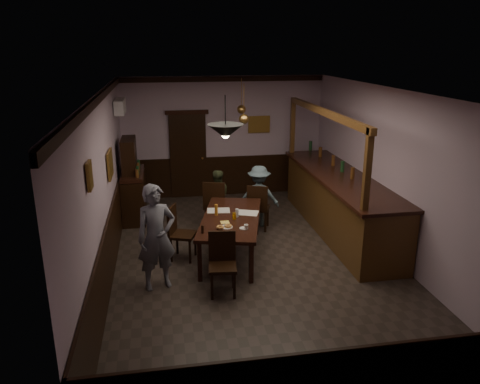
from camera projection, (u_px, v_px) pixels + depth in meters
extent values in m
cube|color=#2D2621|center=(255.00, 261.00, 8.41)|extent=(5.00, 8.00, 0.01)
cube|color=white|center=(256.00, 91.00, 7.50)|extent=(5.00, 8.00, 0.01)
cube|color=#BEA3BA|center=(223.00, 137.00, 11.72)|extent=(5.00, 0.01, 3.00)
cube|color=#BEA3BA|center=(345.00, 303.00, 4.20)|extent=(5.00, 0.01, 3.00)
cube|color=#BEA3BA|center=(104.00, 188.00, 7.55)|extent=(0.01, 8.00, 3.00)
cube|color=#BEA3BA|center=(392.00, 174.00, 8.36)|extent=(0.01, 8.00, 3.00)
cube|color=black|center=(231.00, 219.00, 8.43)|extent=(1.50, 2.38, 0.06)
cube|color=black|center=(200.00, 262.00, 7.60)|extent=(0.07, 0.07, 0.69)
cube|color=black|center=(251.00, 263.00, 7.54)|extent=(0.07, 0.07, 0.69)
cube|color=black|center=(215.00, 217.00, 9.54)|extent=(0.07, 0.07, 0.69)
cube|color=black|center=(256.00, 219.00, 9.48)|extent=(0.07, 0.07, 0.69)
cube|color=black|center=(216.00, 205.00, 9.82)|extent=(0.57, 0.57, 0.05)
cube|color=black|center=(214.00, 195.00, 9.53)|extent=(0.45, 0.17, 0.54)
cube|color=black|center=(226.00, 214.00, 10.05)|extent=(0.04, 0.04, 0.47)
cube|color=black|center=(209.00, 213.00, 10.09)|extent=(0.04, 0.04, 0.47)
cube|color=black|center=(223.00, 220.00, 9.70)|extent=(0.04, 0.04, 0.47)
cube|color=black|center=(206.00, 220.00, 9.74)|extent=(0.04, 0.04, 0.47)
cube|color=black|center=(258.00, 208.00, 9.76)|extent=(0.55, 0.55, 0.05)
cube|color=black|center=(257.00, 198.00, 9.50)|extent=(0.41, 0.19, 0.51)
cube|color=black|center=(268.00, 216.00, 9.96)|extent=(0.04, 0.04, 0.44)
cube|color=black|center=(252.00, 215.00, 10.03)|extent=(0.04, 0.04, 0.44)
cube|color=black|center=(265.00, 222.00, 9.64)|extent=(0.04, 0.04, 0.44)
cube|color=black|center=(249.00, 221.00, 9.70)|extent=(0.04, 0.04, 0.44)
cube|color=black|center=(223.00, 267.00, 7.18)|extent=(0.46, 0.46, 0.05)
cube|color=black|center=(222.00, 246.00, 7.28)|extent=(0.42, 0.08, 0.50)
cube|color=black|center=(212.00, 287.00, 7.08)|extent=(0.04, 0.04, 0.43)
cube|color=black|center=(234.00, 286.00, 7.10)|extent=(0.04, 0.04, 0.43)
cube|color=black|center=(212.00, 276.00, 7.40)|extent=(0.04, 0.04, 0.43)
cube|color=black|center=(233.00, 275.00, 7.43)|extent=(0.04, 0.04, 0.43)
cube|color=black|center=(183.00, 235.00, 8.38)|extent=(0.55, 0.55, 0.05)
cube|color=black|center=(172.00, 220.00, 8.33)|extent=(0.19, 0.41, 0.51)
cube|color=black|center=(190.00, 252.00, 8.26)|extent=(0.04, 0.04, 0.44)
cube|color=black|center=(195.00, 244.00, 8.58)|extent=(0.04, 0.04, 0.44)
cube|color=black|center=(171.00, 250.00, 8.32)|extent=(0.04, 0.04, 0.44)
cube|color=black|center=(177.00, 243.00, 8.64)|extent=(0.04, 0.04, 0.44)
imported|color=slate|center=(156.00, 237.00, 7.28)|extent=(0.71, 0.57, 1.71)
imported|color=#3C462A|center=(217.00, 197.00, 9.97)|extent=(0.59, 0.47, 1.20)
imported|color=slate|center=(259.00, 196.00, 9.89)|extent=(0.95, 0.70, 1.31)
cube|color=silver|center=(218.00, 210.00, 8.74)|extent=(0.45, 0.34, 0.01)
cube|color=silver|center=(247.00, 213.00, 8.62)|extent=(0.50, 0.43, 0.01)
cube|color=#F9D85B|center=(225.00, 222.00, 8.17)|extent=(0.18, 0.18, 0.00)
cylinder|color=white|center=(244.00, 228.00, 7.89)|extent=(0.15, 0.15, 0.01)
imported|color=white|center=(246.00, 227.00, 7.85)|extent=(0.10, 0.10, 0.07)
cylinder|color=white|center=(226.00, 227.00, 7.94)|extent=(0.22, 0.22, 0.01)
torus|color=#C68C47|center=(220.00, 227.00, 7.87)|extent=(0.13, 0.13, 0.04)
torus|color=#C68C47|center=(228.00, 226.00, 7.92)|extent=(0.13, 0.13, 0.04)
cylinder|color=orange|center=(234.00, 216.00, 8.29)|extent=(0.07, 0.07, 0.12)
cylinder|color=#BF721E|center=(216.00, 210.00, 8.49)|extent=(0.06, 0.06, 0.20)
cylinder|color=silver|center=(237.00, 213.00, 8.41)|extent=(0.06, 0.06, 0.15)
cylinder|color=black|center=(203.00, 229.00, 7.68)|extent=(0.04, 0.04, 0.14)
cube|color=black|center=(134.00, 197.00, 10.38)|extent=(0.49, 1.36, 0.97)
cube|color=black|center=(133.00, 174.00, 10.22)|extent=(0.47, 1.31, 0.08)
cube|color=black|center=(129.00, 156.00, 10.09)|extent=(0.29, 0.88, 0.78)
cube|color=#462A12|center=(339.00, 204.00, 9.61)|extent=(0.95, 4.42, 1.16)
cube|color=black|center=(340.00, 176.00, 9.43)|extent=(1.05, 4.52, 0.06)
cube|color=#462A12|center=(325.00, 112.00, 8.97)|extent=(0.10, 4.31, 0.12)
cube|color=#462A12|center=(369.00, 172.00, 7.19)|extent=(0.10, 0.10, 1.37)
cube|color=#462A12|center=(293.00, 127.00, 11.14)|extent=(0.10, 0.10, 1.37)
cube|color=black|center=(188.00, 156.00, 11.66)|extent=(0.90, 0.06, 2.10)
cube|color=white|center=(120.00, 106.00, 10.01)|extent=(0.20, 0.85, 0.30)
cube|color=olive|center=(90.00, 176.00, 5.86)|extent=(0.04, 0.28, 0.36)
cube|color=olive|center=(110.00, 164.00, 8.25)|extent=(0.04, 0.62, 0.48)
cube|color=olive|center=(259.00, 124.00, 11.73)|extent=(0.55, 0.04, 0.42)
cylinder|color=black|center=(225.00, 113.00, 7.06)|extent=(0.02, 0.02, 0.55)
cone|color=black|center=(225.00, 131.00, 7.15)|extent=(0.56, 0.56, 0.22)
sphere|color=#FFD88C|center=(225.00, 135.00, 7.16)|extent=(0.12, 0.12, 0.12)
cylinder|color=#BF8C3F|center=(244.00, 101.00, 9.20)|extent=(0.02, 0.02, 0.70)
cone|color=#BF8C3F|center=(244.00, 119.00, 9.31)|extent=(0.20, 0.20, 0.22)
sphere|color=#FFD88C|center=(244.00, 121.00, 9.32)|extent=(0.12, 0.12, 0.12)
cylinder|color=#BF8C3F|center=(241.00, 94.00, 10.57)|extent=(0.02, 0.02, 0.70)
cone|color=#BF8C3F|center=(241.00, 109.00, 10.67)|extent=(0.20, 0.20, 0.22)
sphere|color=#FFD88C|center=(241.00, 112.00, 10.69)|extent=(0.12, 0.12, 0.12)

